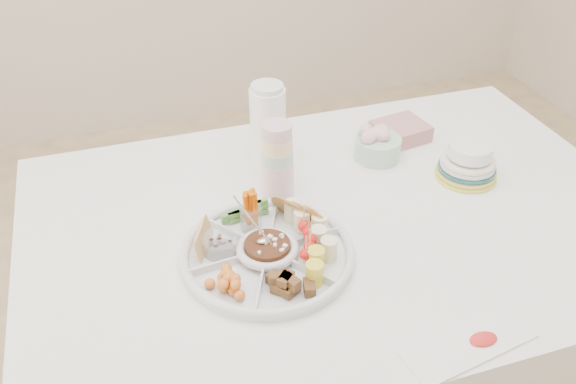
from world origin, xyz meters
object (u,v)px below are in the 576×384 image
object	(u,v)px
party_tray	(267,251)
thermos	(268,126)
dining_table	(334,322)
plate_stack	(468,160)

from	to	relation	value
party_tray	thermos	size ratio (longest dim) A/B	1.55
dining_table	party_tray	xyz separation A→B (m)	(-0.21, -0.10, 0.40)
party_tray	plate_stack	xyz separation A→B (m)	(0.59, 0.15, 0.03)
thermos	plate_stack	bearing A→B (deg)	-24.24
thermos	plate_stack	xyz separation A→B (m)	(0.48, -0.22, -0.07)
dining_table	plate_stack	size ratio (longest dim) A/B	9.38
dining_table	party_tray	size ratio (longest dim) A/B	4.00
plate_stack	thermos	bearing A→B (deg)	155.76
plate_stack	dining_table	bearing A→B (deg)	-171.62
thermos	dining_table	bearing A→B (deg)	-69.40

